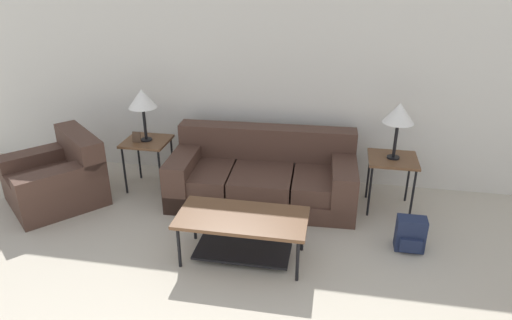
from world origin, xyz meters
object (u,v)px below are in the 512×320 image
couch (263,177)px  table_lamp_left (142,100)px  coffee_table (242,227)px  backpack (410,235)px  side_table_right (392,164)px  armchair (58,179)px  table_lamp_right (399,114)px  side_table_left (147,145)px

couch → table_lamp_left: 1.70m
coffee_table → backpack: 1.69m
side_table_right → backpack: bearing=-79.1°
armchair → backpack: bearing=-4.0°
table_lamp_right → backpack: bearing=-79.1°
armchair → table_lamp_right: bearing=7.8°
table_lamp_right → backpack: size_ratio=1.80×
table_lamp_left → coffee_table: bearing=-40.6°
backpack → couch: bearing=154.8°
table_lamp_right → backpack: 1.29m
side_table_right → table_lamp_right: 0.59m
side_table_right → side_table_left: bearing=180.0°
side_table_right → coffee_table: bearing=-139.2°
table_lamp_left → table_lamp_right: same height
couch → table_lamp_right: table_lamp_right is taller
coffee_table → side_table_left: size_ratio=1.92×
table_lamp_right → backpack: (0.16, -0.81, -0.99)m
coffee_table → table_lamp_left: size_ratio=1.93×
side_table_left → coffee_table: bearing=-40.6°
coffee_table → side_table_right: (1.46, 1.26, 0.22)m
coffee_table → table_lamp_right: bearing=40.8°
side_table_right → armchair: bearing=-172.2°
couch → side_table_left: size_ratio=3.43×
coffee_table → side_table_left: 1.95m
couch → side_table_right: 1.50m
couch → coffee_table: bearing=-89.7°
coffee_table → backpack: bearing=15.6°
coffee_table → backpack: size_ratio=3.47×
side_table_left → couch: bearing=-1.7°
table_lamp_left → side_table_left: bearing=90.0°
armchair → side_table_right: size_ratio=2.15×
armchair → coffee_table: bearing=-17.0°
coffee_table → table_lamp_right: 2.09m
coffee_table → table_lamp_right: table_lamp_right is taller
side_table_left → table_lamp_right: 2.99m
side_table_right → backpack: (0.16, -0.81, -0.40)m
couch → armchair: bearing=-168.6°
side_table_right → table_lamp_right: table_lamp_right is taller
couch → coffee_table: couch is taller
table_lamp_right → backpack: table_lamp_right is taller
armchair → side_table_right: (3.87, 0.53, 0.29)m
armchair → coffee_table: size_ratio=1.12×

